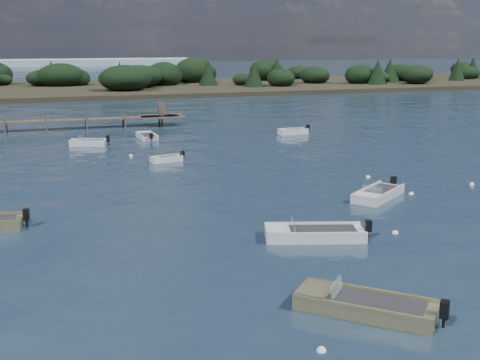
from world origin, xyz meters
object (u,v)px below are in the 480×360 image
object	(u,v)px
dinghy_mid_white_a	(314,235)
dinghy_extra_a	(88,144)
tender_far_white	(166,160)
dinghy_mid_white_b	(378,195)
dinghy_extra_b	(147,137)
tender_far_grey_b	(293,133)
dinghy_near_olive	(365,308)

from	to	relation	value
dinghy_mid_white_a	dinghy_extra_a	world-z (taller)	dinghy_extra_a
tender_far_white	dinghy_mid_white_b	distance (m)	18.88
dinghy_extra_b	dinghy_extra_a	world-z (taller)	dinghy_extra_a
tender_far_grey_b	dinghy_mid_white_b	size ratio (longest dim) A/B	0.75
dinghy_extra_b	dinghy_mid_white_b	world-z (taller)	dinghy_mid_white_b
tender_far_grey_b	dinghy_extra_a	xyz separation A→B (m)	(-21.29, -0.66, 0.00)
tender_far_white	dinghy_extra_a	distance (m)	11.38
dinghy_extra_a	dinghy_mid_white_a	bearing A→B (deg)	-74.35
dinghy_mid_white_a	dinghy_extra_a	bearing A→B (deg)	105.65
tender_far_grey_b	dinghy_extra_b	bearing A→B (deg)	173.11
dinghy_mid_white_a	tender_far_grey_b	distance (m)	34.64
dinghy_extra_b	tender_far_grey_b	world-z (taller)	tender_far_grey_b
dinghy_extra_b	dinghy_mid_white_b	bearing A→B (deg)	-70.17
dinghy_mid_white_a	tender_far_white	distance (m)	22.01
dinghy_extra_b	tender_far_grey_b	bearing A→B (deg)	-6.89
tender_far_white	dinghy_extra_a	bearing A→B (deg)	119.37
dinghy_mid_white_b	dinghy_extra_b	bearing A→B (deg)	109.83
dinghy_mid_white_a	dinghy_extra_b	bearing A→B (deg)	94.83
dinghy_near_olive	tender_far_white	size ratio (longest dim) A/B	1.68
tender_far_white	dinghy_mid_white_b	world-z (taller)	dinghy_mid_white_b
tender_far_grey_b	tender_far_white	distance (m)	18.94
dinghy_extra_b	tender_far_grey_b	size ratio (longest dim) A/B	1.17
dinghy_extra_b	dinghy_near_olive	world-z (taller)	dinghy_near_olive
dinghy_mid_white_b	tender_far_white	bearing A→B (deg)	123.92
dinghy_extra_b	tender_far_grey_b	distance (m)	15.41
dinghy_mid_white_a	tender_far_white	xyz separation A→B (m)	(-3.30, 21.77, -0.02)
dinghy_extra_b	dinghy_mid_white_b	xyz separation A→B (m)	(10.13, -28.09, 0.02)
tender_far_white	dinghy_mid_white_b	size ratio (longest dim) A/B	0.63
tender_far_grey_b	dinghy_mid_white_b	bearing A→B (deg)	-101.15
dinghy_mid_white_a	dinghy_mid_white_b	xyz separation A→B (m)	(7.24, 6.10, -0.00)
dinghy_extra_b	dinghy_extra_a	size ratio (longest dim) A/B	1.08
dinghy_mid_white_a	dinghy_near_olive	world-z (taller)	dinghy_near_olive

